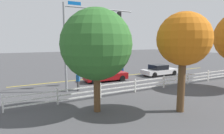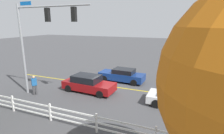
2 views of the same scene
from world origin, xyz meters
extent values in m
plane|color=#444447|center=(0.00, 0.00, 0.00)|extent=(120.00, 120.00, 0.00)
cube|color=gold|center=(-4.00, 0.00, 0.00)|extent=(28.00, 0.16, 0.01)
cylinder|color=gray|center=(5.37, 4.22, 3.74)|extent=(0.20, 0.20, 7.47)
cylinder|color=gray|center=(2.09, 4.22, 7.17)|extent=(6.55, 0.12, 0.12)
cube|color=#0C59B2|center=(4.47, 4.24, 7.45)|extent=(1.10, 0.03, 0.28)
cube|color=black|center=(2.45, 4.22, 6.57)|extent=(0.32, 0.28, 1.00)
sphere|color=red|center=(2.45, 4.07, 6.89)|extent=(0.17, 0.17, 0.17)
sphere|color=orange|center=(2.45, 4.07, 6.57)|extent=(0.17, 0.17, 0.17)
sphere|color=#148C19|center=(2.45, 4.07, 6.25)|extent=(0.17, 0.17, 0.17)
cube|color=black|center=(0.13, 4.22, 6.57)|extent=(0.32, 0.28, 1.00)
sphere|color=red|center=(0.13, 4.07, 6.89)|extent=(0.17, 0.17, 0.17)
sphere|color=orange|center=(0.13, 4.07, 6.57)|extent=(0.17, 0.17, 0.17)
sphere|color=#148C19|center=(0.13, 4.07, 6.25)|extent=(0.17, 0.17, 0.17)
cube|color=silver|center=(-7.24, 2.00, 0.50)|extent=(4.77, 2.01, 0.56)
cube|color=black|center=(-7.00, 1.99, 1.08)|extent=(1.97, 1.78, 0.60)
cylinder|color=black|center=(-8.86, 1.11, 0.32)|extent=(0.64, 0.23, 0.64)
cylinder|color=black|center=(-8.84, 2.93, 0.32)|extent=(0.64, 0.23, 0.64)
cylinder|color=black|center=(-5.64, 1.06, 0.32)|extent=(0.64, 0.23, 0.64)
cylinder|color=black|center=(-5.61, 2.88, 0.32)|extent=(0.64, 0.23, 0.64)
cube|color=navy|center=(-1.28, -1.90, 0.57)|extent=(4.79, 1.93, 0.69)
cube|color=black|center=(-1.52, -1.89, 1.15)|extent=(2.20, 1.65, 0.46)
cylinder|color=black|center=(0.36, -1.17, 0.32)|extent=(0.65, 0.25, 0.64)
cylinder|color=black|center=(0.29, -2.77, 0.32)|extent=(0.65, 0.25, 0.64)
cylinder|color=black|center=(-2.85, -1.03, 0.32)|extent=(0.65, 0.25, 0.64)
cylinder|color=black|center=(-2.92, -2.63, 0.32)|extent=(0.65, 0.25, 0.64)
cube|color=maroon|center=(0.46, 1.92, 0.56)|extent=(4.78, 2.06, 0.68)
cube|color=black|center=(0.70, 1.91, 1.19)|extent=(2.46, 1.76, 0.58)
cylinder|color=black|center=(-1.17, 1.14, 0.32)|extent=(0.65, 0.25, 0.64)
cylinder|color=black|center=(-1.09, 2.85, 0.32)|extent=(0.65, 0.25, 0.64)
cylinder|color=black|center=(2.01, 0.99, 0.32)|extent=(0.65, 0.25, 0.64)
cylinder|color=black|center=(2.10, 2.70, 0.32)|extent=(0.65, 0.25, 0.64)
cylinder|color=#3F3F42|center=(4.31, 4.27, 0.42)|extent=(0.16, 0.16, 0.85)
cylinder|color=#3F3F42|center=(4.42, 4.44, 0.42)|extent=(0.16, 0.16, 0.85)
cube|color=#1E5999|center=(4.36, 4.35, 1.16)|extent=(0.44, 0.48, 0.62)
sphere|color=tan|center=(4.36, 4.35, 1.58)|extent=(0.22, 0.22, 0.22)
cube|color=white|center=(-9.50, 7.17, 0.57)|extent=(0.10, 0.10, 1.15)
cube|color=white|center=(-6.25, 7.17, 0.57)|extent=(0.10, 0.10, 1.15)
cube|color=white|center=(-3.00, 7.17, 0.57)|extent=(0.10, 0.10, 1.15)
cube|color=white|center=(0.25, 7.17, 0.57)|extent=(0.10, 0.10, 1.15)
cube|color=white|center=(3.50, 7.17, 0.57)|extent=(0.10, 0.10, 1.15)
cube|color=white|center=(6.75, 7.17, 0.57)|extent=(0.10, 0.10, 1.15)
cube|color=white|center=(10.00, 7.17, 0.57)|extent=(0.10, 0.10, 1.15)
cube|color=white|center=(-3.00, 7.17, 0.95)|extent=(26.00, 0.06, 0.09)
cube|color=white|center=(-3.00, 7.17, 0.60)|extent=(26.00, 0.06, 0.09)
cube|color=white|center=(-3.00, 7.17, 0.28)|extent=(26.00, 0.06, 0.09)
cylinder|color=brown|center=(0.34, 12.06, 1.63)|extent=(0.44, 0.44, 3.26)
sphere|color=#C66614|center=(0.34, 12.06, 4.45)|extent=(3.16, 3.16, 3.16)
cylinder|color=brown|center=(4.86, 9.60, 1.26)|extent=(0.41, 0.41, 2.53)
sphere|color=#2D6628|center=(4.86, 9.60, 4.13)|extent=(4.27, 4.27, 4.27)
camera|label=1|loc=(9.27, 19.74, 4.29)|focal=29.67mm
camera|label=2|loc=(-7.18, 15.05, 6.00)|focal=28.59mm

